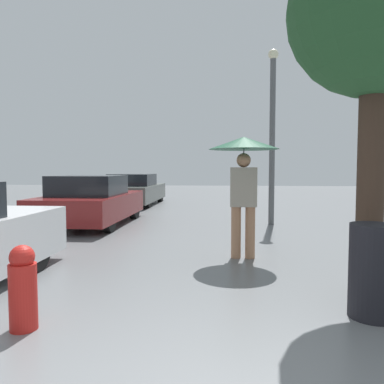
{
  "coord_description": "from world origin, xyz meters",
  "views": [
    {
      "loc": [
        0.27,
        -1.79,
        1.45
      ],
      "look_at": [
        -0.27,
        4.25,
        1.07
      ],
      "focal_mm": 35.0,
      "sensor_mm": 36.0,
      "label": 1
    }
  ],
  "objects_px": {
    "tree": "(376,14)",
    "parked_car_farthest": "(134,190)",
    "trash_bin": "(373,271)",
    "parked_car_middle": "(91,202)",
    "street_lamp": "(272,128)",
    "fire_hydrant": "(23,288)",
    "pedestrian": "(244,162)"
  },
  "relations": [
    {
      "from": "parked_car_farthest",
      "to": "fire_hydrant",
      "type": "bearing_deg",
      "value": -80.91
    },
    {
      "from": "street_lamp",
      "to": "fire_hydrant",
      "type": "relative_size",
      "value": 5.81
    },
    {
      "from": "parked_car_farthest",
      "to": "trash_bin",
      "type": "bearing_deg",
      "value": -65.23
    },
    {
      "from": "pedestrian",
      "to": "fire_hydrant",
      "type": "distance_m",
      "value": 3.77
    },
    {
      "from": "pedestrian",
      "to": "parked_car_farthest",
      "type": "bearing_deg",
      "value": 114.38
    },
    {
      "from": "parked_car_middle",
      "to": "trash_bin",
      "type": "bearing_deg",
      "value": -49.09
    },
    {
      "from": "pedestrian",
      "to": "trash_bin",
      "type": "distance_m",
      "value": 2.82
    },
    {
      "from": "tree",
      "to": "street_lamp",
      "type": "distance_m",
      "value": 5.56
    },
    {
      "from": "tree",
      "to": "trash_bin",
      "type": "relative_size",
      "value": 4.51
    },
    {
      "from": "tree",
      "to": "fire_hydrant",
      "type": "relative_size",
      "value": 5.36
    },
    {
      "from": "parked_car_middle",
      "to": "street_lamp",
      "type": "bearing_deg",
      "value": 5.77
    },
    {
      "from": "trash_bin",
      "to": "parked_car_middle",
      "type": "bearing_deg",
      "value": 130.91
    },
    {
      "from": "parked_car_middle",
      "to": "tree",
      "type": "bearing_deg",
      "value": -44.8
    },
    {
      "from": "parked_car_farthest",
      "to": "fire_hydrant",
      "type": "relative_size",
      "value": 5.61
    },
    {
      "from": "parked_car_farthest",
      "to": "trash_bin",
      "type": "xyz_separation_m",
      "value": [
        5.1,
        -11.06,
        -0.12
      ]
    },
    {
      "from": "parked_car_middle",
      "to": "trash_bin",
      "type": "relative_size",
      "value": 4.18
    },
    {
      "from": "parked_car_farthest",
      "to": "tree",
      "type": "height_order",
      "value": "tree"
    },
    {
      "from": "parked_car_farthest",
      "to": "trash_bin",
      "type": "height_order",
      "value": "parked_car_farthest"
    },
    {
      "from": "pedestrian",
      "to": "fire_hydrant",
      "type": "bearing_deg",
      "value": -125.89
    },
    {
      "from": "pedestrian",
      "to": "fire_hydrant",
      "type": "height_order",
      "value": "pedestrian"
    },
    {
      "from": "pedestrian",
      "to": "street_lamp",
      "type": "bearing_deg",
      "value": 76.56
    },
    {
      "from": "parked_car_farthest",
      "to": "street_lamp",
      "type": "bearing_deg",
      "value": -45.43
    },
    {
      "from": "parked_car_farthest",
      "to": "street_lamp",
      "type": "distance_m",
      "value": 7.19
    },
    {
      "from": "trash_bin",
      "to": "fire_hydrant",
      "type": "bearing_deg",
      "value": -170.07
    },
    {
      "from": "pedestrian",
      "to": "parked_car_farthest",
      "type": "xyz_separation_m",
      "value": [
        -3.96,
        8.73,
        -0.99
      ]
    },
    {
      "from": "street_lamp",
      "to": "fire_hydrant",
      "type": "xyz_separation_m",
      "value": [
        -3.0,
        -6.69,
        -2.12
      ]
    },
    {
      "from": "parked_car_middle",
      "to": "fire_hydrant",
      "type": "relative_size",
      "value": 4.97
    },
    {
      "from": "pedestrian",
      "to": "trash_bin",
      "type": "bearing_deg",
      "value": -63.8
    },
    {
      "from": "parked_car_farthest",
      "to": "trash_bin",
      "type": "relative_size",
      "value": 4.72
    },
    {
      "from": "tree",
      "to": "parked_car_farthest",
      "type": "bearing_deg",
      "value": 116.81
    },
    {
      "from": "tree",
      "to": "fire_hydrant",
      "type": "distance_m",
      "value": 4.54
    },
    {
      "from": "street_lamp",
      "to": "tree",
      "type": "bearing_deg",
      "value": -85.68
    }
  ]
}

